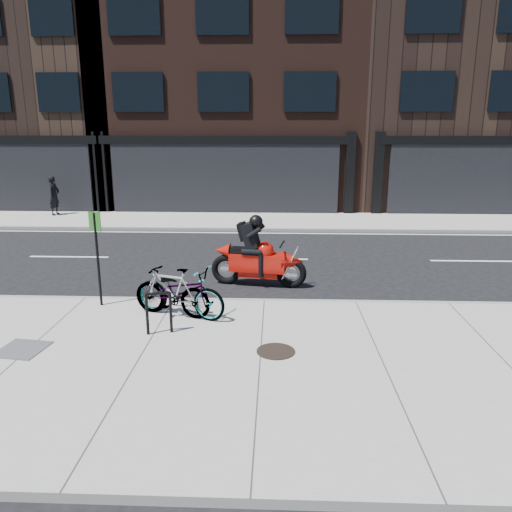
{
  "coord_description": "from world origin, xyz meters",
  "views": [
    {
      "loc": [
        0.23,
        -12.33,
        3.86
      ],
      "look_at": [
        -0.22,
        -1.08,
        0.9
      ],
      "focal_mm": 35.0,
      "sensor_mm": 36.0,
      "label": 1
    }
  ],
  "objects_px": {
    "bicycle_rear": "(172,292)",
    "bicycle_front": "(180,291)",
    "pedestrian": "(54,195)",
    "motorcycle": "(262,257)",
    "bike_rack": "(159,309)",
    "manhole_cover": "(276,351)",
    "utility_grate": "(22,349)",
    "sign_post": "(97,250)"
  },
  "relations": [
    {
      "from": "bicycle_rear",
      "to": "pedestrian",
      "type": "xyz_separation_m",
      "value": [
        -7.39,
        11.45,
        0.33
      ]
    },
    {
      "from": "motorcycle",
      "to": "manhole_cover",
      "type": "bearing_deg",
      "value": -76.2
    },
    {
      "from": "motorcycle",
      "to": "manhole_cover",
      "type": "distance_m",
      "value": 4.05
    },
    {
      "from": "sign_post",
      "to": "motorcycle",
      "type": "bearing_deg",
      "value": 42.61
    },
    {
      "from": "sign_post",
      "to": "utility_grate",
      "type": "bearing_deg",
      "value": -91.63
    },
    {
      "from": "utility_grate",
      "to": "bike_rack",
      "type": "bearing_deg",
      "value": 19.63
    },
    {
      "from": "bike_rack",
      "to": "utility_grate",
      "type": "distance_m",
      "value": 2.4
    },
    {
      "from": "bike_rack",
      "to": "bicycle_front",
      "type": "bearing_deg",
      "value": 75.33
    },
    {
      "from": "bicycle_front",
      "to": "pedestrian",
      "type": "relative_size",
      "value": 1.18
    },
    {
      "from": "bicycle_rear",
      "to": "utility_grate",
      "type": "xyz_separation_m",
      "value": [
        -2.27,
        -1.68,
        -0.5
      ]
    },
    {
      "from": "bicycle_front",
      "to": "manhole_cover",
      "type": "height_order",
      "value": "bicycle_front"
    },
    {
      "from": "bicycle_rear",
      "to": "manhole_cover",
      "type": "distance_m",
      "value": 2.67
    },
    {
      "from": "bike_rack",
      "to": "sign_post",
      "type": "bearing_deg",
      "value": 137.87
    },
    {
      "from": "motorcycle",
      "to": "sign_post",
      "type": "height_order",
      "value": "sign_post"
    },
    {
      "from": "bicycle_front",
      "to": "pedestrian",
      "type": "height_order",
      "value": "pedestrian"
    },
    {
      "from": "bicycle_rear",
      "to": "pedestrian",
      "type": "bearing_deg",
      "value": -129.17
    },
    {
      "from": "bicycle_front",
      "to": "pedestrian",
      "type": "xyz_separation_m",
      "value": [
        -7.56,
        11.46,
        0.31
      ]
    },
    {
      "from": "bicycle_front",
      "to": "utility_grate",
      "type": "xyz_separation_m",
      "value": [
        -2.45,
        -1.68,
        -0.51
      ]
    },
    {
      "from": "bicycle_rear",
      "to": "bike_rack",
      "type": "bearing_deg",
      "value": 14.15
    },
    {
      "from": "bike_rack",
      "to": "manhole_cover",
      "type": "height_order",
      "value": "bike_rack"
    },
    {
      "from": "bike_rack",
      "to": "manhole_cover",
      "type": "xyz_separation_m",
      "value": [
        2.15,
        -0.7,
        -0.46
      ]
    },
    {
      "from": "bike_rack",
      "to": "utility_grate",
      "type": "height_order",
      "value": "bike_rack"
    },
    {
      "from": "bike_rack",
      "to": "pedestrian",
      "type": "distance_m",
      "value": 14.36
    },
    {
      "from": "bike_rack",
      "to": "bicycle_rear",
      "type": "distance_m",
      "value": 0.9
    },
    {
      "from": "pedestrian",
      "to": "sign_post",
      "type": "height_order",
      "value": "sign_post"
    },
    {
      "from": "motorcycle",
      "to": "sign_post",
      "type": "distance_m",
      "value": 3.92
    },
    {
      "from": "bicycle_front",
      "to": "manhole_cover",
      "type": "xyz_separation_m",
      "value": [
        1.91,
        -1.58,
        -0.51
      ]
    },
    {
      "from": "bicycle_front",
      "to": "bicycle_rear",
      "type": "height_order",
      "value": "bicycle_front"
    },
    {
      "from": "motorcycle",
      "to": "pedestrian",
      "type": "distance_m",
      "value": 12.86
    },
    {
      "from": "bicycle_front",
      "to": "pedestrian",
      "type": "distance_m",
      "value": 13.73
    },
    {
      "from": "utility_grate",
      "to": "bicycle_front",
      "type": "bearing_deg",
      "value": 34.45
    },
    {
      "from": "manhole_cover",
      "to": "motorcycle",
      "type": "bearing_deg",
      "value": 94.9
    },
    {
      "from": "bicycle_rear",
      "to": "utility_grate",
      "type": "relative_size",
      "value": 2.24
    },
    {
      "from": "bicycle_rear",
      "to": "utility_grate",
      "type": "bearing_deg",
      "value": -35.5
    },
    {
      "from": "utility_grate",
      "to": "pedestrian",
      "type": "bearing_deg",
      "value": 111.28
    },
    {
      "from": "bicycle_front",
      "to": "manhole_cover",
      "type": "distance_m",
      "value": 2.54
    },
    {
      "from": "motorcycle",
      "to": "pedestrian",
      "type": "bearing_deg",
      "value": 144.18
    },
    {
      "from": "bicycle_rear",
      "to": "bicycle_front",
      "type": "bearing_deg",
      "value": 106.27
    },
    {
      "from": "bike_rack",
      "to": "utility_grate",
      "type": "relative_size",
      "value": 1.07
    },
    {
      "from": "sign_post",
      "to": "bicycle_rear",
      "type": "bearing_deg",
      "value": -4.39
    },
    {
      "from": "sign_post",
      "to": "pedestrian",
      "type": "bearing_deg",
      "value": 131.68
    },
    {
      "from": "bike_rack",
      "to": "motorcycle",
      "type": "relative_size",
      "value": 0.34
    }
  ]
}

